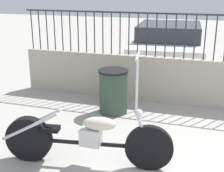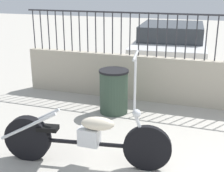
# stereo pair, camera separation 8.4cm
# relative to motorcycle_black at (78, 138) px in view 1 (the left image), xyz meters

# --- Properties ---
(motorcycle_black) EXTENTS (2.32, 0.64, 1.57)m
(motorcycle_black) POSITION_rel_motorcycle_black_xyz_m (0.00, 0.00, 0.00)
(motorcycle_black) COLOR black
(motorcycle_black) RESTS_ON ground_plane
(trash_bin) EXTENTS (0.56, 0.56, 0.84)m
(trash_bin) POSITION_rel_motorcycle_black_xyz_m (-0.10, 1.89, 0.03)
(trash_bin) COLOR #334738
(trash_bin) RESTS_ON ground_plane
(car_white) EXTENTS (2.18, 4.32, 1.30)m
(car_white) POSITION_rel_motorcycle_black_xyz_m (0.43, 5.70, 0.28)
(car_white) COLOR black
(car_white) RESTS_ON ground_plane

